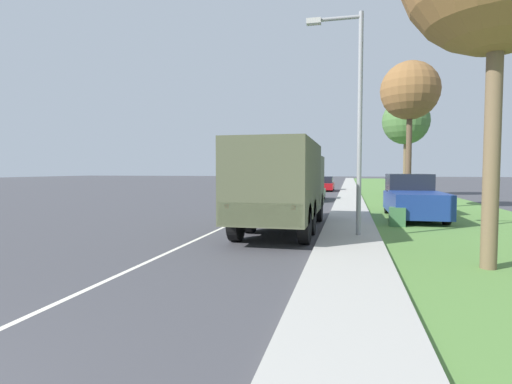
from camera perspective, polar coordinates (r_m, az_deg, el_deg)
ground_plane at (r=41.36m, az=6.98°, el=0.24°), size 180.00×180.00×0.00m
lane_centre_stripe at (r=41.36m, az=6.98°, el=0.24°), size 0.12×120.00×0.00m
sidewalk_right at (r=41.11m, az=13.22°, el=0.25°), size 1.80×120.00×0.12m
grass_strip_right at (r=41.35m, az=19.33°, el=0.10°), size 7.00×120.00×0.02m
military_truck at (r=13.74m, az=3.89°, el=1.46°), size 2.32×7.68×2.99m
car_nearest_ahead at (r=27.98m, az=7.91°, el=0.11°), size 1.71×4.49×1.36m
car_second_ahead at (r=40.67m, az=9.69°, el=1.10°), size 1.91×4.60×1.45m
pickup_truck at (r=18.72m, az=21.45°, el=-0.75°), size 2.06×5.58×1.89m
lamp_post at (r=12.64m, az=13.64°, el=12.27°), size 1.69×0.24×6.67m
tree_mid_right at (r=22.87m, az=21.14°, el=13.25°), size 3.02×3.02×7.73m
tree_far_right at (r=34.56m, az=20.63°, el=9.41°), size 3.70×3.70×7.83m
utility_box at (r=15.63m, az=19.51°, el=-3.36°), size 0.55×0.45×0.70m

